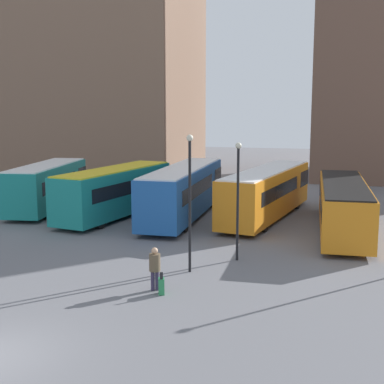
# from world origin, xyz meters

# --- Properties ---
(bus_0) EXTENTS (3.97, 9.76, 3.14)m
(bus_0) POSITION_xyz_m (-9.81, 20.27, 1.70)
(bus_0) COLOR #19847F
(bus_0) RESTS_ON ground_plane
(bus_1) EXTENTS (4.18, 10.67, 3.15)m
(bus_1) POSITION_xyz_m (-4.29, 19.31, 1.71)
(bus_1) COLOR #19847F
(bus_1) RESTS_ON ground_plane
(bus_2) EXTENTS (2.92, 12.57, 3.26)m
(bus_2) POSITION_xyz_m (-0.01, 20.27, 1.78)
(bus_2) COLOR #1E56A3
(bus_2) RESTS_ON ground_plane
(bus_3) EXTENTS (4.41, 12.58, 3.12)m
(bus_3) POSITION_xyz_m (5.15, 21.65, 1.71)
(bus_3) COLOR orange
(bus_3) RESTS_ON ground_plane
(bus_4) EXTENTS (3.08, 12.41, 2.81)m
(bus_4) POSITION_xyz_m (9.79, 19.04, 1.54)
(bus_4) COLOR orange
(bus_4) RESTS_ON ground_plane
(traveler) EXTENTS (0.56, 0.56, 1.70)m
(traveler) POSITION_xyz_m (2.80, 6.67, 1.01)
(traveler) COLOR #382D4C
(traveler) RESTS_ON ground_plane
(suitcase) EXTENTS (0.33, 0.40, 0.90)m
(suitcase) POSITION_xyz_m (3.18, 6.32, 0.32)
(suitcase) COLOR #28844C
(suitcase) RESTS_ON ground_plane
(lamp_post_0) EXTENTS (0.28, 0.28, 5.45)m
(lamp_post_0) POSITION_xyz_m (5.09, 11.57, 3.22)
(lamp_post_0) COLOR black
(lamp_post_0) RESTS_ON ground_plane
(lamp_post_1) EXTENTS (0.28, 0.28, 5.89)m
(lamp_post_1) POSITION_xyz_m (3.47, 9.28, 3.45)
(lamp_post_1) COLOR black
(lamp_post_1) RESTS_ON ground_plane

